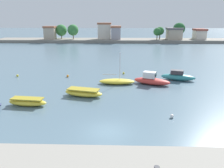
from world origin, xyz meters
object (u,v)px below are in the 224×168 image
moored_boat_4 (152,80)px  mooring_buoy_2 (124,73)px  mooring_buoy_1 (17,76)px  moored_boat_2 (83,93)px  moored_boat_1 (27,102)px  moored_boat_5 (178,76)px  moored_boat_3 (117,81)px  mooring_buoy_0 (172,116)px  mooring_buoy_3 (68,76)px

moored_boat_4 → mooring_buoy_2: (-4.17, 6.27, -0.46)m
mooring_buoy_1 → moored_boat_2: bearing=-36.1°
moored_boat_1 → moored_boat_4: bearing=36.0°
moored_boat_4 → moored_boat_5: bearing=49.0°
moored_boat_3 → mooring_buoy_2: moored_boat_3 is taller
mooring_buoy_1 → moored_boat_1: bearing=-61.7°
moored_boat_3 → moored_boat_4: (5.33, -0.05, 0.26)m
mooring_buoy_0 → mooring_buoy_1: bearing=145.7°
mooring_buoy_0 → mooring_buoy_3: 21.35m
moored_boat_5 → mooring_buoy_0: bearing=-90.5°
moored_boat_2 → mooring_buoy_3: (-4.22, 9.50, -0.27)m
moored_boat_5 → moored_boat_4: bearing=-136.5°
moored_boat_5 → mooring_buoy_1: size_ratio=14.49×
moored_boat_1 → mooring_buoy_0: bearing=-4.1°
moored_boat_2 → mooring_buoy_3: size_ratio=13.24×
moored_boat_3 → moored_boat_4: size_ratio=0.93×
moored_boat_5 → mooring_buoy_3: 18.58m
moored_boat_1 → mooring_buoy_3: (1.82, 12.96, -0.24)m
moored_boat_2 → moored_boat_5: size_ratio=0.95×
mooring_buoy_1 → mooring_buoy_0: bearing=-34.3°
moored_boat_1 → mooring_buoy_2: bearing=59.0°
mooring_buoy_3 → moored_boat_5: bearing=-4.3°
moored_boat_2 → mooring_buoy_2: (5.50, 11.93, -0.28)m
moored_boat_2 → moored_boat_5: bearing=43.0°
moored_boat_4 → mooring_buoy_3: bearing=-174.3°
moored_boat_2 → mooring_buoy_0: moored_boat_2 is taller
mooring_buoy_0 → mooring_buoy_1: size_ratio=1.00×
mooring_buoy_1 → moored_boat_4: bearing=-9.6°
moored_boat_5 → mooring_buoy_2: moored_boat_5 is taller
moored_boat_3 → moored_boat_5: moored_boat_3 is taller
mooring_buoy_2 → mooring_buoy_3: size_ratio=0.94×
mooring_buoy_0 → moored_boat_3: bearing=115.7°
mooring_buoy_3 → mooring_buoy_2: bearing=14.1°
moored_boat_1 → moored_boat_2: bearing=35.7°
moored_boat_4 → moored_boat_2: bearing=-128.5°
mooring_buoy_1 → mooring_buoy_3: (8.81, -0.01, 0.01)m
moored_boat_1 → moored_boat_3: 13.86m
moored_boat_1 → moored_boat_2: moored_boat_2 is taller
moored_boat_2 → mooring_buoy_1: moored_boat_2 is taller
mooring_buoy_1 → mooring_buoy_3: size_ratio=0.97×
moored_boat_2 → moored_boat_3: 7.18m
mooring_buoy_1 → moored_boat_5: bearing=-2.9°
moored_boat_1 → moored_boat_5: 23.41m
moored_boat_1 → mooring_buoy_1: moored_boat_1 is taller
moored_boat_4 → mooring_buoy_1: (-22.70, 3.85, -0.46)m
moored_boat_5 → mooring_buoy_1: 27.37m
moored_boat_1 → mooring_buoy_2: (11.54, 15.39, -0.25)m
moored_boat_1 → moored_boat_2: 6.97m
moored_boat_4 → moored_boat_1: bearing=-128.7°
moored_boat_3 → mooring_buoy_1: (-17.37, 3.79, -0.20)m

